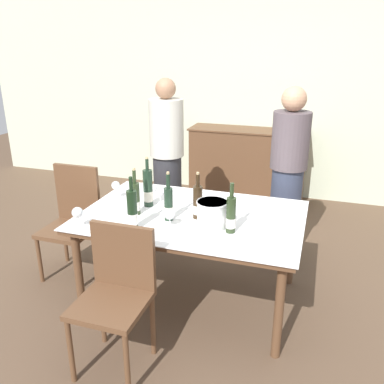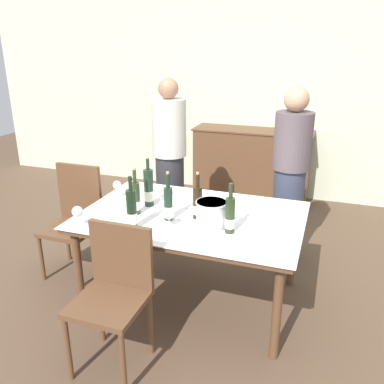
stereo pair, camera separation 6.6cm
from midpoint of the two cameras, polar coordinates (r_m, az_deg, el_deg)
ground_plane at (r=3.41m, az=0.57°, el=-14.46°), size 12.00×12.00×0.00m
back_wall at (r=5.41m, az=10.04°, el=14.18°), size 8.00×0.10×2.80m
sideboard_cabinet at (r=5.31m, az=8.67°, el=3.80°), size 1.49×0.46×0.92m
dining_table at (r=3.08m, az=0.61°, el=-4.26°), size 1.65×1.11×0.73m
ice_bucket at (r=2.82m, az=3.39°, el=-3.04°), size 0.22×0.22×0.19m
wine_bottle_0 at (r=3.19m, az=-5.52°, el=0.45°), size 0.08×0.08×0.40m
wine_bottle_1 at (r=2.74m, az=6.03°, el=-3.34°), size 0.07×0.07×0.35m
wine_bottle_2 at (r=2.96m, az=1.41°, el=-1.52°), size 0.07×0.07×0.35m
wine_bottle_3 at (r=2.80m, az=-7.80°, el=-2.62°), size 0.07×0.07×0.38m
wine_bottle_4 at (r=2.93m, az=-2.71°, el=-1.66°), size 0.06×0.06×0.36m
wine_bottle_5 at (r=3.06m, az=-7.31°, el=-0.94°), size 0.07×0.07×0.36m
wine_glass_0 at (r=2.84m, az=-2.59°, el=-3.15°), size 0.08×0.08×0.13m
wine_glass_1 at (r=2.92m, az=-15.16°, el=-2.78°), size 0.08×0.08×0.15m
wine_glass_2 at (r=3.25m, az=-3.83°, el=0.17°), size 0.08×0.08×0.14m
wine_glass_3 at (r=3.40m, az=-9.93°, el=0.89°), size 0.07×0.07×0.15m
chair_left_end at (r=3.69m, az=-15.59°, el=-2.99°), size 0.42×0.42×0.96m
chair_near_front at (r=2.60m, az=-10.10°, el=-12.97°), size 0.42×0.42×0.91m
person_host at (r=4.03m, az=-2.68°, el=4.03°), size 0.33×0.33×1.64m
person_guest_left at (r=3.76m, az=14.04°, el=2.00°), size 0.33×0.33×1.60m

